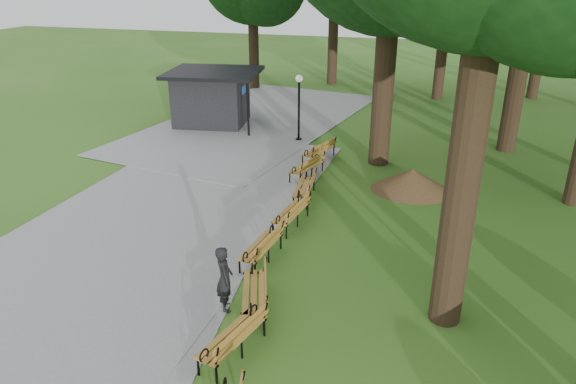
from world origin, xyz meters
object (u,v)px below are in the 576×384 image
(bench_4, at_px, (291,212))
(bench_7, at_px, (319,151))
(bench_6, at_px, (307,167))
(person, at_px, (225,279))
(lamp_post, at_px, (299,93))
(dirt_mound, at_px, (412,180))
(bench_1, at_px, (232,337))
(bench_5, at_px, (304,187))
(kiosk, at_px, (211,97))
(bench_3, at_px, (261,246))
(bench_2, at_px, (254,292))

(bench_4, height_order, bench_7, same)
(bench_7, bearing_deg, bench_6, 19.60)
(person, height_order, lamp_post, lamp_post)
(dirt_mound, distance_m, bench_1, 10.14)
(dirt_mound, relative_size, bench_5, 1.26)
(bench_4, distance_m, bench_7, 5.93)
(kiosk, xyz_separation_m, bench_6, (6.35, -5.81, -0.90))
(person, height_order, bench_4, person)
(bench_3, xyz_separation_m, bench_7, (-0.35, 8.15, 0.00))
(bench_7, bearing_deg, bench_4, 24.79)
(bench_1, relative_size, bench_5, 1.00)
(bench_2, xyz_separation_m, bench_6, (-0.89, 8.26, 0.00))
(person, bearing_deg, kiosk, -4.45)
(bench_6, bearing_deg, bench_5, 28.10)
(bench_2, height_order, bench_6, same)
(bench_1, distance_m, bench_4, 5.94)
(lamp_post, height_order, dirt_mound, lamp_post)
(bench_1, xyz_separation_m, bench_5, (-0.60, 7.94, 0.00))
(bench_1, distance_m, bench_3, 3.74)
(bench_2, xyz_separation_m, bench_7, (-0.89, 10.20, 0.00))
(kiosk, xyz_separation_m, lamp_post, (4.85, -1.44, 0.80))
(dirt_mound, xyz_separation_m, bench_5, (-3.42, -1.80, 0.04))
(bench_4, bearing_deg, bench_1, 12.22)
(bench_3, xyz_separation_m, bench_5, (0.07, 4.26, 0.00))
(bench_6, bearing_deg, kiosk, -116.46)
(person, xyz_separation_m, dirt_mound, (3.56, 8.32, -0.40))
(bench_2, height_order, bench_5, same)
(bench_2, relative_size, bench_3, 1.00)
(bench_2, xyz_separation_m, bench_4, (-0.36, 4.29, 0.00))
(bench_6, bearing_deg, bench_7, -164.05)
(person, relative_size, bench_3, 0.84)
(dirt_mound, bearing_deg, bench_3, -119.90)
(lamp_post, height_order, bench_5, lamp_post)
(dirt_mound, xyz_separation_m, bench_1, (-2.82, -9.74, 0.04))
(person, distance_m, bench_6, 8.49)
(bench_1, height_order, bench_7, same)
(bench_2, relative_size, bench_5, 1.00)
(dirt_mound, distance_m, bench_5, 3.86)
(bench_1, bearing_deg, person, -137.81)
(lamp_post, bearing_deg, dirt_mound, -40.35)
(bench_1, relative_size, bench_4, 1.00)
(person, xyz_separation_m, bench_3, (0.08, 2.26, -0.36))
(kiosk, height_order, dirt_mound, kiosk)
(dirt_mound, bearing_deg, bench_5, -152.27)
(lamp_post, height_order, bench_1, lamp_post)
(bench_1, relative_size, bench_3, 1.00)
(bench_4, bearing_deg, lamp_post, -158.80)
(bench_5, bearing_deg, person, -7.08)
(bench_4, height_order, bench_5, same)
(lamp_post, distance_m, bench_7, 3.33)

